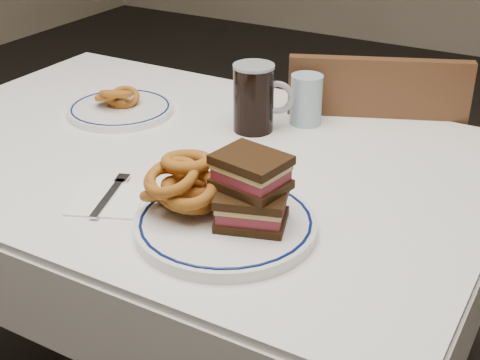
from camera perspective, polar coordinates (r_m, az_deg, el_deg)
The scene contains 11 objects.
dining_table at distance 1.43m, azimuth -4.90°, elevation -1.28°, with size 1.27×0.87×0.75m.
chair_far at distance 1.80m, azimuth 10.53°, elevation -1.17°, with size 0.54×0.54×0.89m.
main_plate at distance 1.10m, azimuth -1.23°, elevation -3.78°, with size 0.30×0.30×0.02m.
reuben_sandwich at distance 1.06m, azimuth 0.98°, elevation -0.86°, with size 0.14×0.13×0.11m.
onion_rings_main at distance 1.10m, azimuth -5.01°, elevation -0.52°, with size 0.14×0.13×0.11m.
ketchup_ramekin at distance 1.18m, azimuth -1.18°, elevation 0.07°, with size 0.06×0.06×0.03m.
beer_mug at distance 1.45m, azimuth 1.28°, elevation 7.06°, with size 0.13×0.09×0.15m.
water_glass at distance 1.50m, azimuth 5.67°, elevation 6.84°, with size 0.07×0.07×0.11m, color #9BB9C8.
far_plate at distance 1.59m, azimuth -10.16°, elevation 5.95°, with size 0.24×0.24×0.02m.
onion_rings_far at distance 1.59m, azimuth -10.45°, elevation 7.00°, with size 0.10×0.10×0.07m.
napkin_fork at distance 1.22m, azimuth -11.16°, elevation -1.57°, with size 0.16×0.17×0.01m.
Camera 1 is at (0.72, -1.02, 1.34)m, focal length 50.00 mm.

